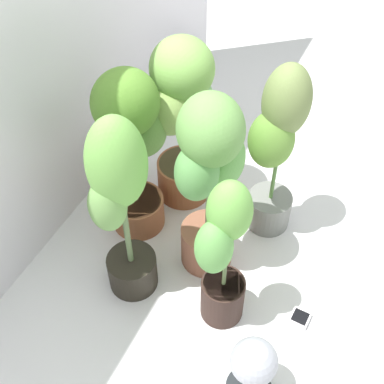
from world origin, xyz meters
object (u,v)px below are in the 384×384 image
at_px(potted_plant_back_center, 130,143).
at_px(hygrometer_box, 300,318).
at_px(potted_plant_back_right, 182,115).
at_px(potted_plant_front_left, 223,258).
at_px(potted_plant_back_left, 120,204).
at_px(floor_fan, 253,365).
at_px(potted_plant_center, 210,175).
at_px(potted_plant_front_right, 277,145).

distance_m(potted_plant_back_center, hygrometer_box, 1.05).
xyz_separation_m(potted_plant_back_center, potted_plant_back_right, (0.27, -0.11, -0.01)).
distance_m(potted_plant_back_right, potted_plant_front_left, 0.74).
xyz_separation_m(potted_plant_back_left, hygrometer_box, (0.15, -0.74, -0.53)).
bearing_deg(potted_plant_back_center, floor_fan, -124.88).
height_order(potted_plant_back_left, potted_plant_center, potted_plant_back_left).
height_order(potted_plant_front_right, hygrometer_box, potted_plant_front_right).
distance_m(potted_plant_front_right, potted_plant_center, 0.36).
height_order(potted_plant_front_left, floor_fan, potted_plant_front_left).
bearing_deg(potted_plant_front_right, potted_plant_back_left, 144.36).
xyz_separation_m(potted_plant_front_left, potted_plant_center, (0.25, 0.17, 0.14)).
relative_size(potted_plant_back_center, hygrometer_box, 10.52).
xyz_separation_m(potted_plant_back_right, potted_plant_center, (-0.33, -0.29, 0.03)).
bearing_deg(potted_plant_back_center, hygrometer_box, -101.54).
height_order(potted_plant_center, floor_fan, potted_plant_center).
bearing_deg(potted_plant_front_right, floor_fan, -164.15).
distance_m(potted_plant_front_right, floor_fan, 0.91).
height_order(potted_plant_back_right, floor_fan, potted_plant_back_right).
relative_size(potted_plant_back_left, potted_plant_front_left, 1.19).
bearing_deg(potted_plant_back_center, potted_plant_front_right, -65.66).
height_order(potted_plant_center, hygrometer_box, potted_plant_center).
height_order(potted_plant_back_center, hygrometer_box, potted_plant_back_center).
height_order(potted_plant_front_left, potted_plant_center, potted_plant_center).
relative_size(potted_plant_front_left, hygrometer_box, 9.47).
height_order(potted_plant_front_right, potted_plant_front_left, potted_plant_front_right).
bearing_deg(potted_plant_front_right, potted_plant_center, 150.92).
xyz_separation_m(potted_plant_center, hygrometer_box, (-0.13, -0.50, -0.54)).
relative_size(potted_plant_back_right, hygrometer_box, 10.68).
height_order(potted_plant_back_left, hygrometer_box, potted_plant_back_left).
distance_m(potted_plant_center, hygrometer_box, 0.75).
bearing_deg(potted_plant_back_right, hygrometer_box, -120.27).
distance_m(potted_plant_back_center, potted_plant_front_right, 0.63).
height_order(potted_plant_back_center, floor_fan, potted_plant_back_center).
height_order(potted_plant_back_left, potted_plant_back_right, potted_plant_back_left).
height_order(potted_plant_back_center, potted_plant_front_right, potted_plant_front_right).
relative_size(potted_plant_back_right, potted_plant_front_right, 0.99).
xyz_separation_m(potted_plant_back_left, floor_fan, (-0.23, -0.66, -0.32)).
xyz_separation_m(potted_plant_back_left, potted_plant_back_right, (0.60, 0.04, -0.02)).
height_order(potted_plant_back_center, potted_plant_back_left, potted_plant_back_left).
height_order(potted_plant_back_right, potted_plant_center, potted_plant_center).
distance_m(hygrometer_box, floor_fan, 0.44).
relative_size(potted_plant_back_left, potted_plant_front_right, 1.04).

